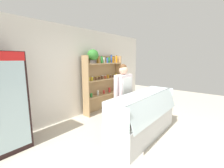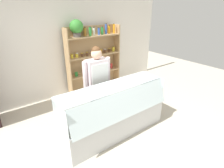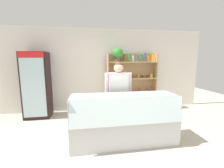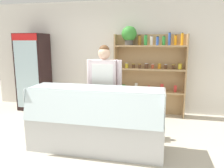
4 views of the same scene
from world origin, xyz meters
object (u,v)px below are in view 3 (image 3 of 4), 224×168
Objects in this scene: drinks_fridge at (37,85)px; shop_clerk at (118,90)px; deli_display_case at (124,128)px; shelving_unit at (129,74)px.

drinks_fridge reaches higher than shop_clerk.
deli_display_case is at bearing -90.06° from shop_clerk.
shop_clerk is (0.00, 0.57, 0.67)m from deli_display_case.
shelving_unit reaches higher than deli_display_case.
deli_display_case is at bearing -107.99° from shelving_unit.
deli_display_case is 0.88m from shop_clerk.
drinks_fridge is at bearing -177.03° from shelving_unit.
shelving_unit is (2.81, 0.15, 0.27)m from drinks_fridge.
shelving_unit is 0.97× the size of deli_display_case.
shelving_unit is at bearing 72.01° from deli_display_case.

